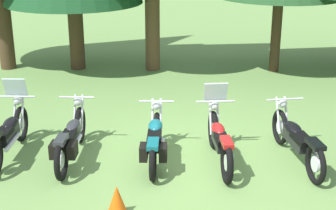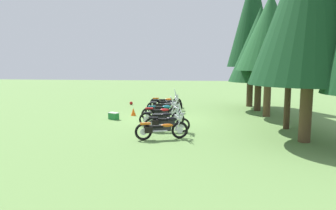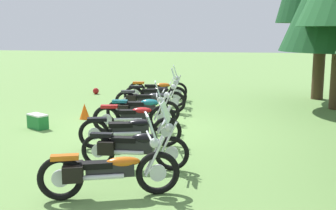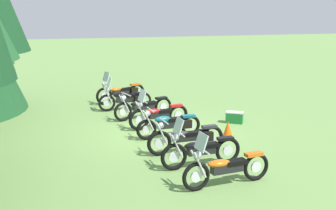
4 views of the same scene
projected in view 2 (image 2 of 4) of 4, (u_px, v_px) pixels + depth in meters
name	position (u px, v px, depth m)	size (l,w,h in m)	color
ground_plane	(164.00, 119.00, 18.24)	(80.00, 80.00, 0.00)	#6B934C
motorcycle_0	(166.00, 101.00, 22.86)	(0.71, 2.31, 1.36)	black
motorcycle_1	(166.00, 103.00, 21.51)	(0.76, 2.27, 1.37)	black
motorcycle_2	(164.00, 106.00, 20.33)	(0.71, 2.35, 1.02)	black
motorcycle_3	(162.00, 110.00, 18.77)	(0.71, 2.17, 0.99)	black
motorcycle_4	(161.00, 113.00, 17.60)	(0.77, 2.19, 1.38)	black
motorcycle_5	(162.00, 117.00, 16.19)	(0.94, 2.32, 1.01)	black
motorcycle_6	(167.00, 122.00, 14.69)	(0.73, 2.16, 1.35)	black
motorcycle_7	(161.00, 129.00, 13.25)	(0.97, 2.22, 1.38)	black
pine_tree_0	(252.00, 18.00, 22.62)	(3.47, 3.47, 10.08)	#42301E
pine_tree_1	(260.00, 45.00, 20.77)	(4.03, 4.03, 6.95)	#42301E
pine_tree_2	(270.00, 32.00, 18.42)	(3.90, 3.90, 7.37)	brown
pine_tree_3	(291.00, 37.00, 14.89)	(3.63, 3.63, 6.77)	#42301E
picnic_cooler	(114.00, 116.00, 18.01)	(0.59, 0.69, 0.41)	#1E7233
traffic_cone	(133.00, 112.00, 19.32)	(0.32, 0.32, 0.48)	#EA590F
dropped_helmet	(131.00, 103.00, 24.34)	(0.26, 0.26, 0.26)	maroon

